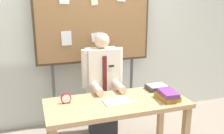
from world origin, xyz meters
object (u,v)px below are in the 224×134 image
bulletin_board (94,19)px  desk_clock (66,99)px  book_stack (168,95)px  desk (117,109)px  paper_tray (157,87)px  open_notebook (117,102)px  person (103,90)px

bulletin_board → desk_clock: 1.27m
book_stack → desk: bearing=166.0°
bulletin_board → paper_tray: bearing=-51.2°
desk → desk_clock: bearing=167.2°
open_notebook → book_stack: bearing=-11.9°
desk → person: person is taller
bulletin_board → book_stack: bearing=-63.2°
desk → paper_tray: paper_tray is taller
desk → book_stack: 0.59m
person → open_notebook: 0.59m
desk → book_stack: size_ratio=5.27×
open_notebook → paper_tray: 0.66m
book_stack → paper_tray: 0.34m
open_notebook → desk_clock: 0.56m
book_stack → open_notebook: 0.58m
bulletin_board → open_notebook: (-0.01, -0.98, -0.83)m
book_stack → desk_clock: size_ratio=2.60×
desk → paper_tray: bearing=18.3°
desk → person: 0.57m
person → paper_tray: person is taller
desk_clock → person: bearing=39.4°
desk_clock → paper_tray: 1.15m
person → open_notebook: (-0.01, -0.59, 0.07)m
bulletin_board → person: bearing=-90.0°
book_stack → paper_tray: book_stack is taller
paper_tray → desk_clock: bearing=-176.1°
desk → paper_tray: size_ratio=6.07×
desk → paper_tray: 0.65m
open_notebook → desk_clock: size_ratio=2.52×
desk_clock → open_notebook: bearing=-15.0°
bulletin_board → open_notebook: size_ratio=7.63×
book_stack → desk_clock: desk_clock is taller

